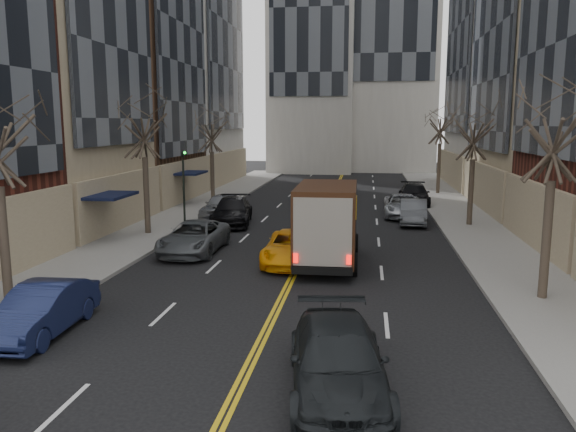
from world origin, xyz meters
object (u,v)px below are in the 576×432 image
(pedestrian, at_px, (335,239))
(observer_sedan, at_px, (338,361))
(ups_truck, at_px, (327,224))
(taxi, at_px, (292,248))

(pedestrian, bearing_deg, observer_sedan, -164.04)
(ups_truck, height_order, taxi, ups_truck)
(taxi, distance_m, pedestrian, 1.98)
(ups_truck, distance_m, observer_sedan, 11.64)
(ups_truck, distance_m, pedestrian, 1.20)
(ups_truck, relative_size, taxi, 1.28)
(observer_sedan, xyz_separation_m, pedestrian, (-0.77, 12.39, 0.18))
(pedestrian, bearing_deg, taxi, 126.97)
(taxi, bearing_deg, ups_truck, -2.08)
(taxi, relative_size, pedestrian, 2.64)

